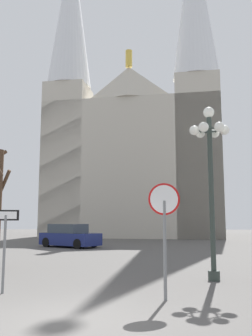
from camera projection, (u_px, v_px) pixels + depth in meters
name	position (u px, v px, depth m)	size (l,w,h in m)	color
ground_plane	(58.00, 323.00, 6.62)	(120.00, 120.00, 0.00)	#514F4C
cathedral	(135.00, 142.00, 41.12)	(19.52, 14.74, 35.17)	#BCB5A5
stop_sign	(164.00, 217.00, 8.67)	(0.76, 0.17, 2.73)	slate
one_way_arrow_sign	(5.00, 238.00, 9.42)	(0.64, 0.22, 2.11)	slate
street_lamp	(210.00, 162.00, 11.64)	(1.28, 1.15, 5.49)	#2D3833
parked_car_near_navy	(70.00, 236.00, 24.48)	(4.44, 3.58, 1.54)	navy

